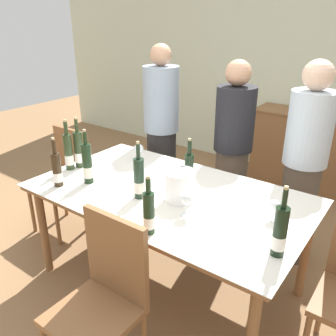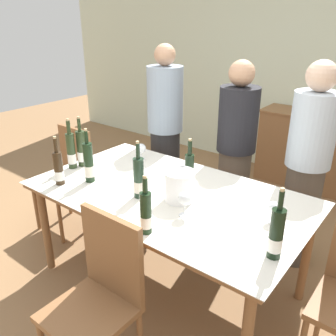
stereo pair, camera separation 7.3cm
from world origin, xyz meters
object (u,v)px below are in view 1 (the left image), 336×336
at_px(wine_bottle_2, 189,171).
at_px(chair_near_front, 105,292).
at_px(chair_left_end, 65,174).
at_px(dining_table, 168,200).
at_px(wine_bottle_6, 139,179).
at_px(wine_glass_2, 187,199).
at_px(wine_bottle_0, 69,152).
at_px(wine_glass_0, 274,206).
at_px(wine_bottle_5, 280,233).
at_px(ice_bucket, 180,185).
at_px(wine_bottle_7, 149,214).
at_px(person_guest_right, 303,167).
at_px(wine_bottle_4, 87,165).
at_px(wine_bottle_1, 79,150).
at_px(wine_bottle_3, 57,170).
at_px(sideboard_cabinet, 320,152).
at_px(wine_glass_1, 139,149).
at_px(person_host, 161,136).
at_px(person_guest_left, 232,153).

relative_size(wine_bottle_2, chair_near_front, 0.38).
bearing_deg(chair_left_end, dining_table, -4.13).
relative_size(wine_bottle_6, wine_glass_2, 2.52).
xyz_separation_m(wine_bottle_0, wine_glass_0, (1.57, 0.21, -0.05)).
relative_size(dining_table, chair_near_front, 1.99).
bearing_deg(wine_bottle_5, ice_bucket, 165.57).
bearing_deg(dining_table, wine_bottle_7, -65.76).
distance_m(wine_bottle_0, person_guest_right, 1.82).
bearing_deg(wine_bottle_7, wine_bottle_4, 162.01).
relative_size(chair_near_front, person_guest_right, 0.59).
bearing_deg(wine_bottle_1, wine_glass_2, -6.90).
distance_m(ice_bucket, wine_bottle_0, 0.99).
xyz_separation_m(wine_glass_0, chair_near_front, (-0.56, -0.85, -0.32)).
bearing_deg(wine_bottle_3, wine_bottle_6, 19.45).
height_order(dining_table, wine_bottle_0, wine_bottle_0).
bearing_deg(sideboard_cabinet, wine_glass_0, -83.03).
height_order(sideboard_cabinet, chair_left_end, chair_left_end).
bearing_deg(wine_glass_1, person_guest_right, 24.60).
relative_size(wine_bottle_4, chair_near_front, 0.42).
relative_size(wine_bottle_5, person_host, 0.23).
bearing_deg(person_guest_right, ice_bucket, -119.04).
bearing_deg(ice_bucket, chair_left_end, 174.43).
bearing_deg(person_guest_left, chair_near_front, -86.17).
bearing_deg(person_host, dining_table, -50.38).
height_order(sideboard_cabinet, wine_glass_0, wine_glass_0).
height_order(dining_table, wine_glass_0, wine_glass_0).
height_order(wine_bottle_4, chair_near_front, wine_bottle_4).
height_order(ice_bucket, wine_glass_2, ice_bucket).
relative_size(wine_glass_2, person_host, 0.09).
distance_m(wine_bottle_3, wine_glass_0, 1.48).
relative_size(sideboard_cabinet, dining_table, 0.82).
xyz_separation_m(wine_bottle_1, wine_bottle_7, (1.04, -0.41, -0.02)).
xyz_separation_m(ice_bucket, chair_left_end, (-1.37, 0.13, -0.34)).
distance_m(person_host, person_guest_right, 1.32).
bearing_deg(wine_bottle_6, dining_table, 57.28).
relative_size(wine_bottle_0, wine_bottle_7, 1.15).
relative_size(wine_bottle_5, chair_left_end, 0.40).
xyz_separation_m(wine_bottle_1, wine_bottle_3, (0.14, -0.33, -0.02)).
bearing_deg(wine_bottle_4, person_host, 96.31).
bearing_deg(wine_glass_0, person_guest_left, 129.79).
distance_m(wine_glass_1, chair_left_end, 0.81).
height_order(wine_bottle_4, wine_glass_2, wine_bottle_4).
xyz_separation_m(wine_bottle_2, wine_glass_0, (0.64, -0.07, -0.04)).
relative_size(wine_bottle_0, chair_near_front, 0.42).
bearing_deg(wine_bottle_7, wine_glass_0, 47.04).
height_order(person_guest_left, person_guest_right, person_guest_right).
bearing_deg(wine_bottle_2, dining_table, -114.85).
bearing_deg(wine_bottle_4, wine_glass_1, 89.23).
bearing_deg(dining_table, chair_left_end, 175.87).
height_order(dining_table, wine_bottle_5, wine_bottle_5).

